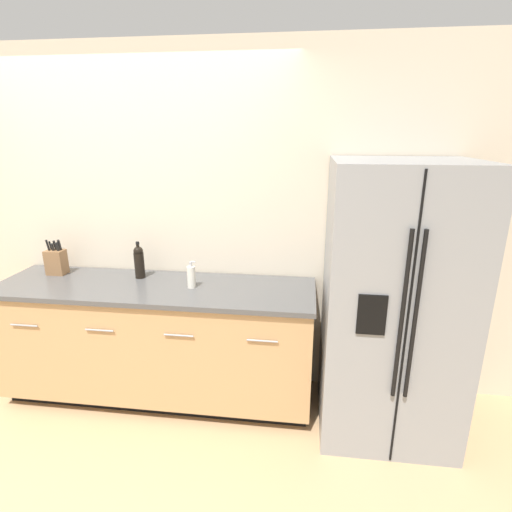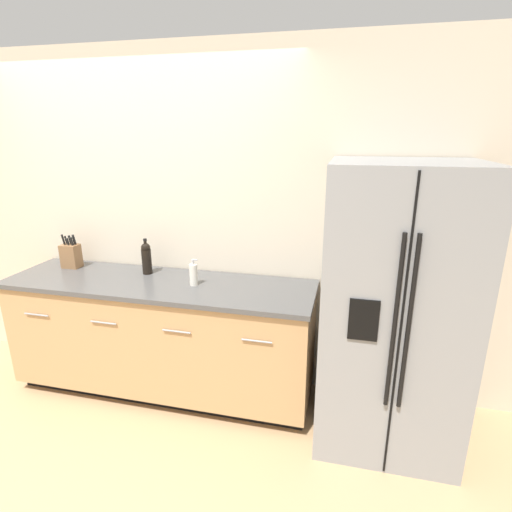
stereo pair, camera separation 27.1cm
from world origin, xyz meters
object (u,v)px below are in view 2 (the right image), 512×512
(knife_block, at_px, (71,255))
(wine_bottle, at_px, (146,258))
(refrigerator, at_px, (393,309))
(soap_dispenser, at_px, (193,274))

(knife_block, relative_size, wine_bottle, 1.00)
(refrigerator, xyz_separation_m, knife_block, (-2.49, 0.21, 0.11))
(knife_block, height_order, wine_bottle, wine_bottle)
(refrigerator, bearing_deg, wine_bottle, 173.07)
(wine_bottle, height_order, soap_dispenser, wine_bottle)
(refrigerator, height_order, wine_bottle, refrigerator)
(refrigerator, distance_m, knife_block, 2.50)
(refrigerator, relative_size, soap_dispenser, 9.28)
(refrigerator, distance_m, wine_bottle, 1.83)
(knife_block, xyz_separation_m, wine_bottle, (0.67, 0.01, 0.03))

